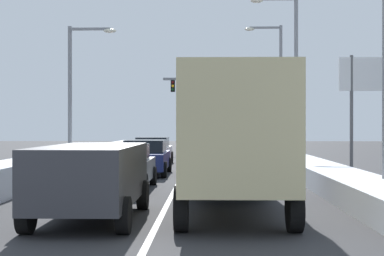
{
  "coord_description": "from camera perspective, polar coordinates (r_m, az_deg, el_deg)",
  "views": [
    {
      "loc": [
        1.07,
        -5.48,
        2.1
      ],
      "look_at": [
        0.24,
        26.78,
        2.01
      ],
      "focal_mm": 54.63,
      "sensor_mm": 36.0,
      "label": 1
    }
  ],
  "objects": [
    {
      "name": "sedan_gray_center_lane_second",
      "position": [
        19.5,
        -6.85,
        -3.77
      ],
      "size": [
        2.0,
        4.5,
        1.51
      ],
      "color": "slate",
      "rests_on": "ground"
    },
    {
      "name": "snow_bank_right_shoulder",
      "position": [
        26.83,
        10.56,
        -3.6
      ],
      "size": [
        1.69,
        46.1,
        0.68
      ],
      "primitive_type": "cube",
      "color": "white",
      "rests_on": "ground"
    },
    {
      "name": "sedan_maroon_right_lane_fourth",
      "position": [
        34.18,
        2.68,
        -2.07
      ],
      "size": [
        2.0,
        4.5,
        1.51
      ],
      "color": "maroon",
      "rests_on": "ground"
    },
    {
      "name": "sedan_red_right_lane_third",
      "position": [
        28.22,
        3.2,
        -2.55
      ],
      "size": [
        2.0,
        4.5,
        1.51
      ],
      "color": "maroon",
      "rests_on": "ground"
    },
    {
      "name": "street_lamp_left_mid",
      "position": [
        32.64,
        -11.17,
        4.52
      ],
      "size": [
        2.66,
        0.36,
        7.57
      ],
      "color": "gray",
      "rests_on": "ground"
    },
    {
      "name": "sedan_green_right_lane_second",
      "position": [
        22.69,
        3.68,
        -3.21
      ],
      "size": [
        2.0,
        4.5,
        1.51
      ],
      "color": "#1E5633",
      "rests_on": "ground"
    },
    {
      "name": "lane_stripe_between_right_lane_and_center_lane",
      "position": [
        26.54,
        -0.85,
        -4.36
      ],
      "size": [
        0.14,
        46.1,
        0.01
      ],
      "primitive_type": "cube",
      "color": "silver",
      "rests_on": "ground"
    },
    {
      "name": "sedan_white_center_lane_fourth",
      "position": [
        31.83,
        -3.83,
        -2.24
      ],
      "size": [
        2.0,
        4.5,
        1.51
      ],
      "color": "silver",
      "rests_on": "ground"
    },
    {
      "name": "traffic_light_gantry",
      "position": [
        47.47,
        3.28,
        3.06
      ],
      "size": [
        7.54,
        0.47,
        6.2
      ],
      "color": "slate",
      "rests_on": "ground"
    },
    {
      "name": "roadside_sign_right",
      "position": [
        29.25,
        17.21,
        3.92
      ],
      "size": [
        3.2,
        0.16,
        5.5
      ],
      "color": "#59595B",
      "rests_on": "ground"
    },
    {
      "name": "street_lamp_right_near",
      "position": [
        16.81,
        17.24,
        9.54
      ],
      "size": [
        2.66,
        0.36,
        8.08
      ],
      "color": "gray",
      "rests_on": "ground"
    },
    {
      "name": "ground_plane",
      "position": [
        22.37,
        -1.28,
        -5.22
      ],
      "size": [
        120.0,
        120.0,
        0.0
      ],
      "primitive_type": "plane",
      "color": "#333335"
    },
    {
      "name": "suv_charcoal_center_lane_nearest",
      "position": [
        13.27,
        -9.75,
        -4.53
      ],
      "size": [
        2.16,
        4.9,
        1.67
      ],
      "color": "#38383D",
      "rests_on": "ground"
    },
    {
      "name": "street_lamp_right_far",
      "position": [
        41.53,
        8.21,
        4.75
      ],
      "size": [
        2.66,
        0.36,
        9.18
      ],
      "color": "gray",
      "rests_on": "ground"
    },
    {
      "name": "snow_bank_left_shoulder",
      "position": [
        27.24,
        -12.08,
        -3.28
      ],
      "size": [
        1.52,
        46.1,
        0.93
      ],
      "primitive_type": "cube",
      "color": "white",
      "rests_on": "ground"
    },
    {
      "name": "street_lamp_right_mid",
      "position": [
        33.23,
        9.57,
        6.07
      ],
      "size": [
        2.66,
        0.36,
        9.38
      ],
      "color": "gray",
      "rests_on": "ground"
    },
    {
      "name": "box_truck_right_lane_nearest",
      "position": [
        14.03,
        3.97,
        -0.65
      ],
      "size": [
        2.53,
        7.2,
        3.36
      ],
      "color": "black",
      "rests_on": "ground"
    },
    {
      "name": "sedan_navy_center_lane_third",
      "position": [
        25.36,
        -4.51,
        -2.85
      ],
      "size": [
        2.0,
        4.5,
        1.51
      ],
      "color": "navy",
      "rests_on": "ground"
    }
  ]
}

